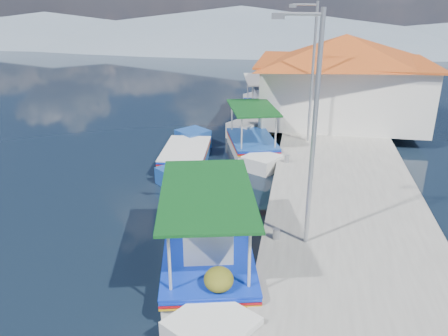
# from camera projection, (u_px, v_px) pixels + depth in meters

# --- Properties ---
(ground) EXTENTS (160.00, 160.00, 0.00)m
(ground) POSITION_uv_depth(u_px,v_px,m) (118.00, 282.00, 11.16)
(ground) COLOR black
(ground) RESTS_ON ground
(quay) EXTENTS (5.00, 44.00, 0.50)m
(quay) POSITION_uv_depth(u_px,v_px,m) (344.00, 193.00, 15.57)
(quay) COLOR #9D9B93
(quay) RESTS_ON ground
(bollards) EXTENTS (0.20, 17.20, 0.30)m
(bollards) POSITION_uv_depth(u_px,v_px,m) (283.00, 186.00, 15.09)
(bollards) COLOR #A5A8AD
(bollards) RESTS_ON quay
(main_caique) EXTENTS (3.43, 7.46, 2.53)m
(main_caique) POSITION_uv_depth(u_px,v_px,m) (209.00, 252.00, 11.57)
(main_caique) COLOR silver
(main_caique) RESTS_ON ground
(caique_green_canopy) EXTENTS (3.08, 5.97, 2.34)m
(caique_green_canopy) POSITION_uv_depth(u_px,v_px,m) (253.00, 144.00, 20.22)
(caique_green_canopy) COLOR silver
(caique_green_canopy) RESTS_ON ground
(caique_blue_hull) EXTENTS (2.20, 6.07, 1.09)m
(caique_blue_hull) POSITION_uv_depth(u_px,v_px,m) (186.00, 157.00, 18.86)
(caique_blue_hull) COLOR navy
(caique_blue_hull) RESTS_ON ground
(caique_far) EXTENTS (3.04, 7.05, 2.52)m
(caique_far) POSITION_uv_depth(u_px,v_px,m) (264.00, 109.00, 25.83)
(caique_far) COLOR silver
(caique_far) RESTS_ON ground
(harbor_building) EXTENTS (10.49, 10.49, 4.40)m
(harbor_building) POSITION_uv_depth(u_px,v_px,m) (343.00, 77.00, 22.83)
(harbor_building) COLOR silver
(harbor_building) RESTS_ON quay
(lamp_post_near) EXTENTS (1.21, 0.14, 6.00)m
(lamp_post_near) POSITION_uv_depth(u_px,v_px,m) (311.00, 122.00, 10.82)
(lamp_post_near) COLOR #A5A8AD
(lamp_post_near) RESTS_ON quay
(lamp_post_far) EXTENTS (1.21, 0.14, 6.00)m
(lamp_post_far) POSITION_uv_depth(u_px,v_px,m) (311.00, 66.00, 19.06)
(lamp_post_far) COLOR #A5A8AD
(lamp_post_far) RESTS_ON quay
(mountain_ridge) EXTENTS (171.40, 96.00, 5.50)m
(mountain_ridge) POSITION_uv_depth(u_px,v_px,m) (325.00, 30.00, 60.55)
(mountain_ridge) COLOR slate
(mountain_ridge) RESTS_ON ground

